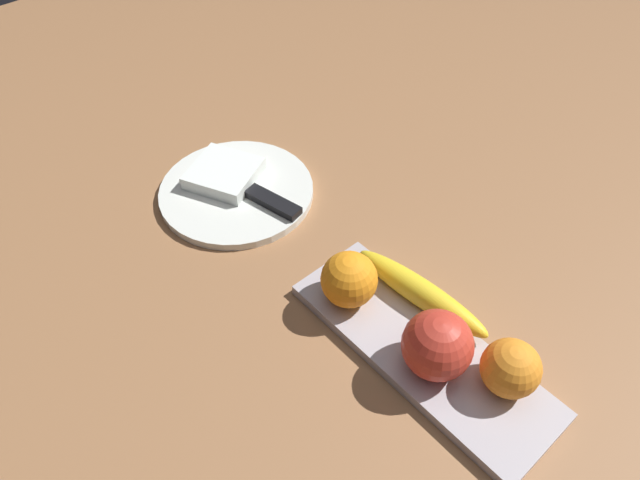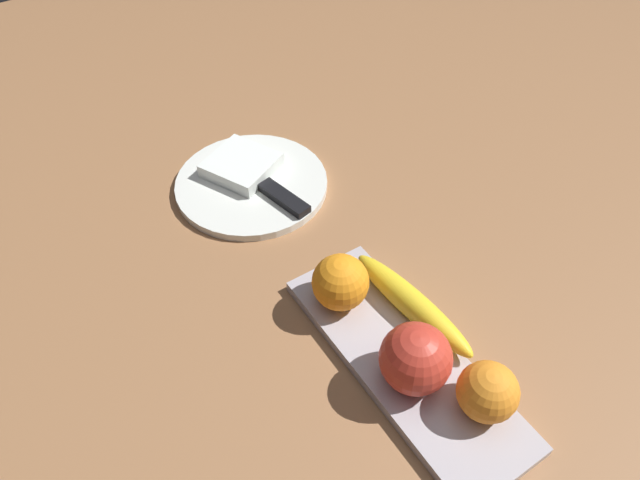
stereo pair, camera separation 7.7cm
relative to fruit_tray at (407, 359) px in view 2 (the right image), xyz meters
name	(u,v)px [view 2 (the right image)]	position (x,y,z in m)	size (l,w,h in m)	color
ground_plane	(387,344)	(0.03, 0.00, -0.01)	(2.40, 2.40, 0.00)	#996841
fruit_tray	(407,359)	(0.00, 0.00, 0.00)	(0.34, 0.12, 0.02)	#B7AFB7
apple	(416,359)	(-0.02, 0.01, 0.05)	(0.08, 0.08, 0.08)	red
banana	(412,303)	(0.05, -0.04, 0.02)	(0.19, 0.03, 0.03)	yellow
orange_near_apple	(340,282)	(0.11, 0.02, 0.04)	(0.07, 0.07, 0.07)	orange
orange_near_banana	(488,392)	(-0.09, -0.03, 0.04)	(0.07, 0.07, 0.07)	orange
dinner_plate	(254,183)	(0.37, 0.00, 0.00)	(0.23, 0.23, 0.01)	white
folded_napkin	(244,164)	(0.40, 0.00, 0.02)	(0.10, 0.09, 0.02)	white
knife	(277,194)	(0.32, -0.01, 0.01)	(0.18, 0.06, 0.01)	silver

